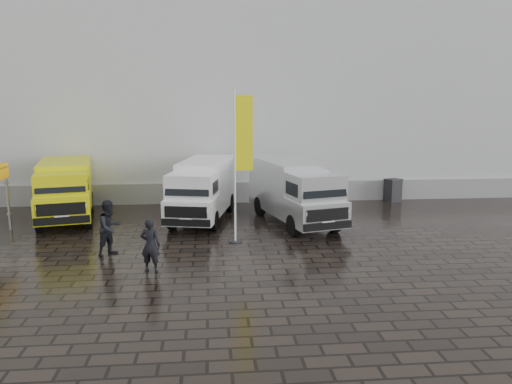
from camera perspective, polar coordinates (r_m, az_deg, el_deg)
ground at (r=16.91m, az=-0.67°, el=-6.76°), size 120.00×120.00×0.00m
exhibition_hall at (r=32.25m, az=0.63°, el=12.40°), size 44.00×16.00×12.00m
hall_plinth at (r=24.68m, az=2.50°, el=0.04°), size 44.00×0.15×1.00m
van_yellow at (r=22.32m, az=-20.95°, el=0.04°), size 3.06×5.56×2.42m
van_white at (r=21.08m, az=-6.08°, el=0.12°), size 3.03×5.89×2.44m
van_silver at (r=20.44m, az=4.41°, el=-0.07°), size 3.34×6.11×2.52m
flagpole at (r=17.37m, az=-1.84°, el=3.95°), size 0.88×0.50×5.38m
wheelie_bin at (r=25.65m, az=15.38°, el=0.21°), size 0.86×0.86×1.12m
person_front at (r=15.08m, az=-11.98°, el=-5.95°), size 0.68×0.53×1.64m
person_tent at (r=16.95m, az=-16.36°, el=-3.95°), size 1.10×1.13×1.83m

